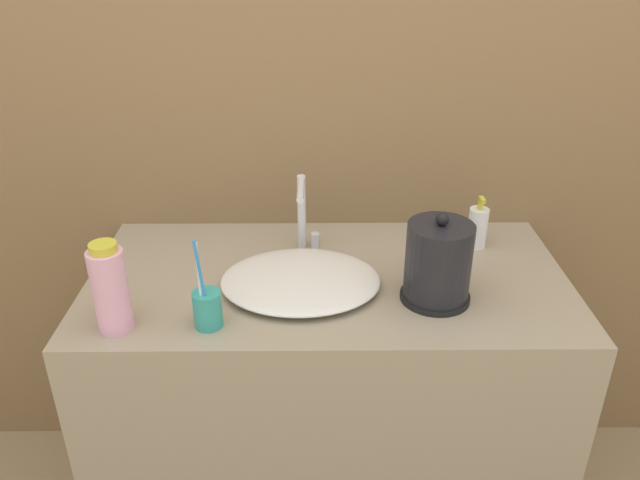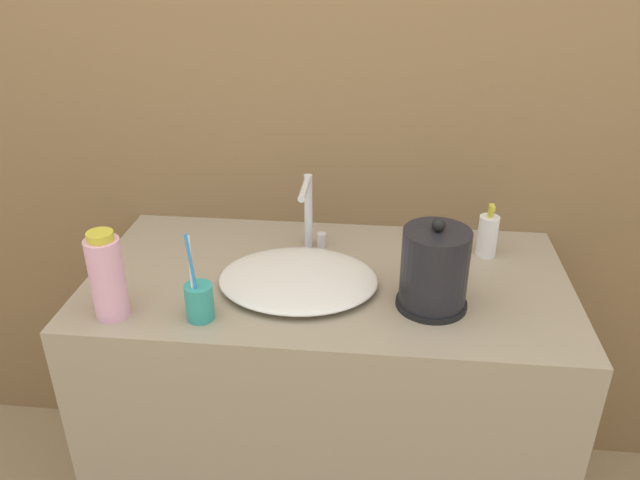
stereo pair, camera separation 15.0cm
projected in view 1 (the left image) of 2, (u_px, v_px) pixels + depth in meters
The scene contains 8 objects.
wall_back at pixel (327, 45), 1.60m from camera, with size 6.00×0.04×2.60m.
vanity_counter at pixel (327, 400), 1.73m from camera, with size 1.18×0.60×0.80m.
sink_basin at pixel (301, 280), 1.49m from camera, with size 0.38×0.32×0.04m.
faucet at pixel (303, 210), 1.61m from camera, with size 0.06×0.15×0.20m.
electric_kettle at pixel (438, 265), 1.41m from camera, with size 0.16×0.16×0.22m.
toothbrush_cup at pixel (207, 308), 1.34m from camera, with size 0.06×0.06×0.21m.
lotion_bottle at pixel (478, 227), 1.66m from camera, with size 0.05×0.05×0.15m.
shampoo_bottle at pixel (110, 289), 1.30m from camera, with size 0.08×0.08×0.21m.
Camera 1 is at (-0.03, -1.03, 1.59)m, focal length 35.00 mm.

